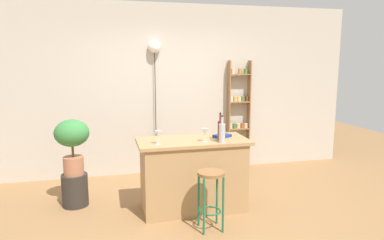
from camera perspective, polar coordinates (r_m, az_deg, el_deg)
ground at (r=4.40m, az=1.13°, el=-15.63°), size 12.00×12.00×0.00m
back_wall at (r=5.91m, az=-3.74°, el=4.94°), size 6.40×0.10×2.80m
kitchen_counter at (r=4.50m, az=0.15°, el=-8.78°), size 1.38×0.66×0.91m
bar_stool at (r=3.96m, az=3.07°, el=-10.88°), size 0.30×0.30×0.67m
spice_shelf at (r=6.16m, az=7.57°, el=0.62°), size 0.39×0.14×1.88m
plant_stool at (r=4.91m, az=-18.48°, el=-10.73°), size 0.33×0.33×0.42m
potted_plant at (r=4.73m, az=-18.90°, el=-3.08°), size 0.44×0.39×0.72m
bottle_soda_blue at (r=4.34m, az=4.60°, el=-1.60°), size 0.06×0.06×0.34m
bottle_vinegar at (r=4.21m, az=4.90°, el=-2.02°), size 0.08×0.08×0.33m
wine_glass_left at (r=4.24m, az=2.12°, el=-2.02°), size 0.07×0.07×0.16m
wine_glass_center at (r=4.13m, az=-5.57°, el=-2.37°), size 0.07×0.07×0.16m
cookbook at (r=4.54m, az=4.92°, el=-2.57°), size 0.26×0.23×0.03m
pendant_globe_light at (r=5.75m, az=-6.11°, el=11.42°), size 0.20×0.20×2.20m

